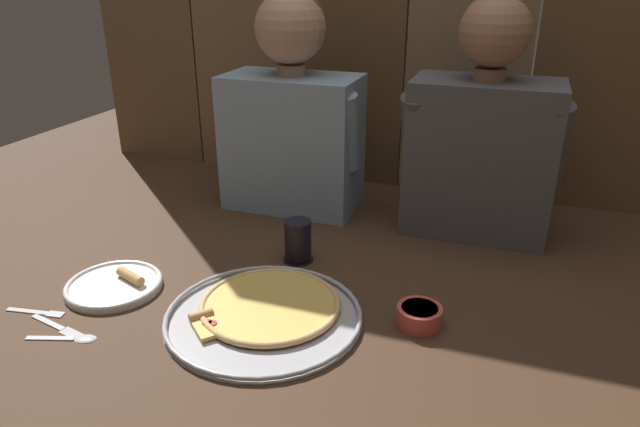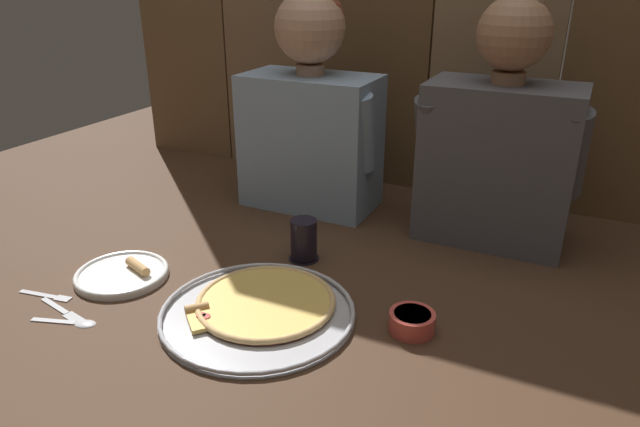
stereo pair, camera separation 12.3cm
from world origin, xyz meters
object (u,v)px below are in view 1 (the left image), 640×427
(drinking_glass, at_px, (298,241))
(diner_right, at_px, (483,132))
(dinner_plate, at_px, (115,285))
(pizza_tray, at_px, (266,311))
(dipping_bowl, at_px, (419,315))
(diner_left, at_px, (292,111))

(drinking_glass, height_order, diner_right, diner_right)
(dinner_plate, relative_size, diner_right, 0.35)
(pizza_tray, relative_size, dinner_plate, 1.91)
(dinner_plate, bearing_deg, dipping_bowl, 7.52)
(dinner_plate, bearing_deg, diner_left, 71.91)
(pizza_tray, bearing_deg, diner_left, 106.50)
(diner_left, xyz_separation_m, diner_right, (0.53, -0.00, -0.01))
(dipping_bowl, height_order, diner_right, diner_right)
(diner_left, bearing_deg, drinking_glass, -66.20)
(dinner_plate, relative_size, diner_left, 0.34)
(dipping_bowl, distance_m, diner_left, 0.75)
(pizza_tray, bearing_deg, diner_right, 58.02)
(diner_right, bearing_deg, dipping_bowl, -96.15)
(dinner_plate, relative_size, drinking_glass, 2.03)
(pizza_tray, height_order, dipping_bowl, dipping_bowl)
(diner_right, bearing_deg, drinking_glass, -139.72)
(dinner_plate, bearing_deg, diner_right, 39.28)
(dinner_plate, xyz_separation_m, diner_left, (0.19, 0.60, 0.28))
(pizza_tray, height_order, drinking_glass, drinking_glass)
(pizza_tray, bearing_deg, dinner_plate, -177.43)
(drinking_glass, relative_size, dipping_bowl, 1.14)
(drinking_glass, relative_size, diner_right, 0.17)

